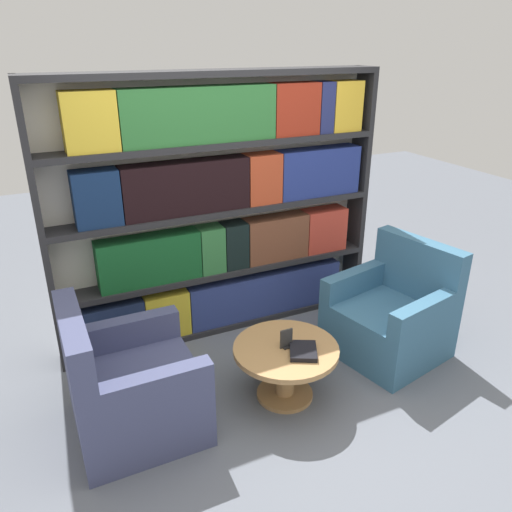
% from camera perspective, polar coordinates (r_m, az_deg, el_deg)
% --- Properties ---
extents(ground_plane, '(14.00, 14.00, 0.00)m').
position_cam_1_polar(ground_plane, '(3.74, 4.66, -17.88)').
color(ground_plane, slate).
extents(bookshelf, '(2.90, 0.30, 2.26)m').
position_cam_1_polar(bookshelf, '(4.33, -3.82, 5.26)').
color(bookshelf, silver).
rests_on(bookshelf, ground_plane).
extents(armchair_left, '(0.82, 0.83, 0.95)m').
position_cam_1_polar(armchair_left, '(3.55, -14.21, -14.55)').
color(armchair_left, '#42476B').
rests_on(armchair_left, ground_plane).
extents(armchair_right, '(0.98, 0.98, 0.95)m').
position_cam_1_polar(armchair_right, '(4.39, 15.22, -6.75)').
color(armchair_right, '#386684').
rests_on(armchair_right, ground_plane).
extents(coffee_table, '(0.77, 0.77, 0.43)m').
position_cam_1_polar(coffee_table, '(3.73, 3.40, -11.91)').
color(coffee_table, '#AD7F4C').
rests_on(coffee_table, ground_plane).
extents(table_sign, '(0.10, 0.06, 0.15)m').
position_cam_1_polar(table_sign, '(3.63, 3.47, -9.54)').
color(table_sign, black).
rests_on(table_sign, coffee_table).
extents(stray_book, '(0.27, 0.29, 0.03)m').
position_cam_1_polar(stray_book, '(3.60, 5.42, -10.75)').
color(stray_book, black).
rests_on(stray_book, coffee_table).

